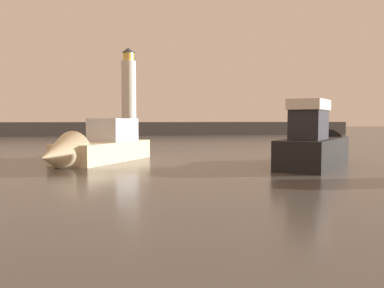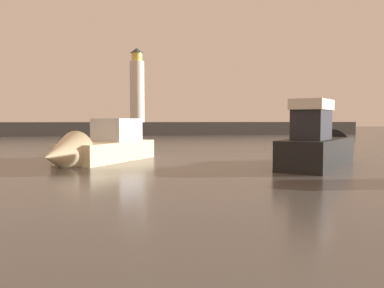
{
  "view_description": "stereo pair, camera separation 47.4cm",
  "coord_description": "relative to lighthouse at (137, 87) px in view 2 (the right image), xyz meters",
  "views": [
    {
      "loc": [
        -3.14,
        -1.73,
        2.56
      ],
      "look_at": [
        0.44,
        15.5,
        1.52
      ],
      "focal_mm": 38.17,
      "sensor_mm": 36.0,
      "label": 1
    },
    {
      "loc": [
        -2.67,
        -1.82,
        2.56
      ],
      "look_at": [
        0.44,
        15.5,
        1.52
      ],
      "focal_mm": 38.17,
      "sensor_mm": 36.0,
      "label": 2
    }
  ],
  "objects": [
    {
      "name": "motorboat_3",
      "position": [
        8.21,
        -46.81,
        -6.84
      ],
      "size": [
        7.77,
        8.29,
        3.92
      ],
      "color": "black",
      "rests_on": "ground_plane"
    },
    {
      "name": "motorboat_2",
      "position": [
        -4.42,
        -43.16,
        -7.08
      ],
      "size": [
        7.16,
        8.91,
        3.29
      ],
      "color": "beige",
      "rests_on": "ground_plane"
    },
    {
      "name": "breakwater",
      "position": [
        -0.35,
        0.0,
        -6.85
      ],
      "size": [
        77.13,
        4.52,
        2.2
      ],
      "primitive_type": "cube",
      "color": "#423F3D",
      "rests_on": "ground_plane"
    },
    {
      "name": "ground_plane",
      "position": [
        -0.35,
        -33.12,
        -7.94
      ],
      "size": [
        220.0,
        220.0,
        0.0
      ],
      "primitive_type": "plane",
      "color": "#4C4742"
    },
    {
      "name": "lighthouse",
      "position": [
        0.0,
        0.0,
        0.0
      ],
      "size": [
        2.35,
        2.35,
        12.14
      ],
      "color": "silver",
      "rests_on": "breakwater"
    }
  ]
}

